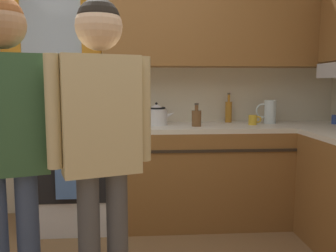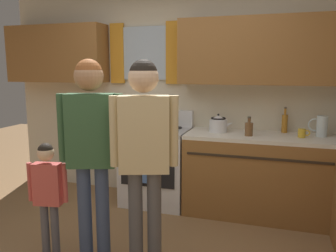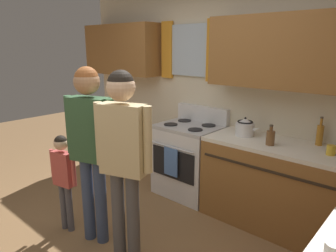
# 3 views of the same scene
# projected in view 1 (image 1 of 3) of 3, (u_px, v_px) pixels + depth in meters

# --- Properties ---
(back_wall_unit) EXTENTS (4.60, 0.42, 2.60)m
(back_wall_unit) POSITION_uv_depth(u_px,v_px,m) (106.00, 59.00, 3.32)
(back_wall_unit) COLOR beige
(back_wall_unit) RESTS_ON ground
(kitchen_counter_run) EXTENTS (2.11, 2.14, 0.90)m
(kitchen_counter_run) POSITION_uv_depth(u_px,v_px,m) (288.00, 186.00, 2.84)
(kitchen_counter_run) COLOR brown
(kitchen_counter_run) RESTS_ON ground
(stove_oven) EXTENTS (0.75, 0.67, 1.10)m
(stove_oven) POSITION_uv_depth(u_px,v_px,m) (77.00, 174.00, 3.16)
(stove_oven) COLOR silver
(stove_oven) RESTS_ON ground
(bottle_squat_brown) EXTENTS (0.08, 0.08, 0.21)m
(bottle_squat_brown) POSITION_uv_depth(u_px,v_px,m) (196.00, 118.00, 3.08)
(bottle_squat_brown) COLOR brown
(bottle_squat_brown) RESTS_ON kitchen_counter_run
(bottle_oil_amber) EXTENTS (0.06, 0.06, 0.29)m
(bottle_oil_amber) POSITION_uv_depth(u_px,v_px,m) (229.00, 111.00, 3.41)
(bottle_oil_amber) COLOR #B27223
(bottle_oil_amber) RESTS_ON kitchen_counter_run
(mug_mustard_yellow) EXTENTS (0.12, 0.08, 0.09)m
(mug_mustard_yellow) POSITION_uv_depth(u_px,v_px,m) (253.00, 120.00, 3.20)
(mug_mustard_yellow) COLOR gold
(mug_mustard_yellow) RESTS_ON kitchen_counter_run
(mug_cobalt_blue) EXTENTS (0.11, 0.07, 0.08)m
(mug_cobalt_blue) POSITION_uv_depth(u_px,v_px,m) (336.00, 119.00, 3.27)
(mug_cobalt_blue) COLOR #2D479E
(mug_cobalt_blue) RESTS_ON kitchen_counter_run
(stovetop_kettle) EXTENTS (0.27, 0.20, 0.21)m
(stovetop_kettle) POSITION_uv_depth(u_px,v_px,m) (157.00, 115.00, 3.18)
(stovetop_kettle) COLOR silver
(stovetop_kettle) RESTS_ON kitchen_counter_run
(water_pitcher) EXTENTS (0.19, 0.11, 0.22)m
(water_pitcher) POSITION_uv_depth(u_px,v_px,m) (269.00, 112.00, 3.31)
(water_pitcher) COLOR silver
(water_pitcher) RESTS_ON kitchen_counter_run
(adult_holding_child) EXTENTS (0.50, 0.27, 1.68)m
(adult_holding_child) POSITION_uv_depth(u_px,v_px,m) (7.00, 128.00, 1.70)
(adult_holding_child) COLOR #38476B
(adult_holding_child) RESTS_ON ground
(adult_in_plaid) EXTENTS (0.49, 0.27, 1.67)m
(adult_in_plaid) POSITION_uv_depth(u_px,v_px,m) (101.00, 128.00, 1.73)
(adult_in_plaid) COLOR #4C4C51
(adult_in_plaid) RESTS_ON ground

